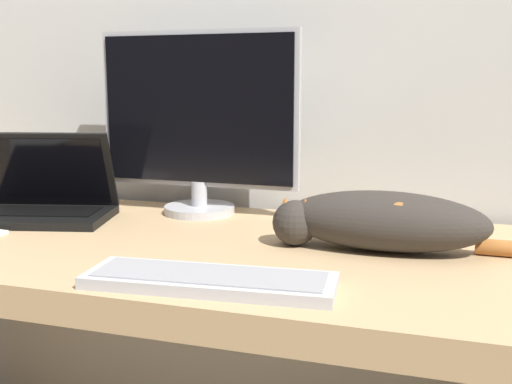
{
  "coord_description": "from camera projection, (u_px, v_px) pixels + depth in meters",
  "views": [
    {
      "loc": [
        0.55,
        -0.78,
        1.11
      ],
      "look_at": [
        0.2,
        0.32,
        0.9
      ],
      "focal_mm": 42.0,
      "sensor_mm": 36.0,
      "label": 1
    }
  ],
  "objects": [
    {
      "name": "external_keyboard",
      "position": [
        210.0,
        280.0,
        0.98
      ],
      "size": [
        0.42,
        0.16,
        0.02
      ],
      "rotation": [
        0.0,
        0.0,
        0.08
      ],
      "color": "#BCBCC1",
      "rests_on": "desk"
    },
    {
      "name": "cat",
      "position": [
        380.0,
        220.0,
        1.19
      ],
      "size": [
        0.59,
        0.16,
        0.12
      ],
      "rotation": [
        0.0,
        0.0,
        -0.02
      ],
      "color": "#332D28",
      "rests_on": "desk"
    },
    {
      "name": "small_toy",
      "position": [
        340.0,
        211.0,
        1.46
      ],
      "size": [
        0.04,
        0.04,
        0.04
      ],
      "color": "gold",
      "rests_on": "desk"
    },
    {
      "name": "wall_back",
      "position": [
        233.0,
        9.0,
        1.58
      ],
      "size": [
        6.4,
        0.06,
        2.6
      ],
      "color": "silver",
      "rests_on": "ground_plane"
    },
    {
      "name": "desk",
      "position": [
        172.0,
        305.0,
        1.31
      ],
      "size": [
        1.74,
        0.71,
        0.78
      ],
      "color": "tan",
      "rests_on": "ground_plane"
    },
    {
      "name": "laptop",
      "position": [
        43.0,
        201.0,
        1.46
      ],
      "size": [
        0.37,
        0.28,
        0.21
      ],
      "rotation": [
        0.0,
        0.0,
        0.24
      ],
      "color": "black",
      "rests_on": "desk"
    },
    {
      "name": "monitor",
      "position": [
        198.0,
        121.0,
        1.49
      ],
      "size": [
        0.52,
        0.18,
        0.46
      ],
      "color": "#B2B2B7",
      "rests_on": "desk"
    }
  ]
}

